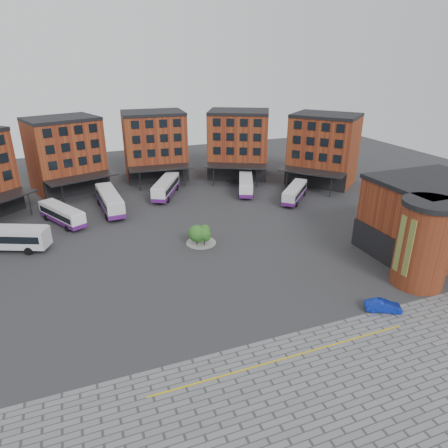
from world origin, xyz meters
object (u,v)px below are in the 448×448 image
object	(u,v)px
tree_island	(201,234)
bus_c	(110,201)
bus_a	(4,237)
bus_e	(246,184)
bus_b	(62,214)
blue_car	(383,306)
bus_f	(295,192)
bus_d	(166,187)

from	to	relation	value
tree_island	bus_c	xyz separation A→B (m)	(-10.77, 18.97, 0.25)
bus_a	bus_e	bearing A→B (deg)	-50.86
bus_b	bus_a	bearing A→B (deg)	-163.74
bus_a	blue_car	world-z (taller)	bus_a
bus_a	bus_f	size ratio (longest dim) A/B	1.34
tree_island	bus_d	distance (m)	23.61
bus_e	bus_a	bearing A→B (deg)	-141.23
bus_a	bus_f	bearing A→B (deg)	-62.03
bus_a	bus_d	distance (m)	30.89
bus_c	blue_car	size ratio (longest dim) A/B	3.37
bus_b	blue_car	bearing A→B (deg)	-78.07
tree_island	bus_c	distance (m)	21.81
tree_island	bus_f	bearing A→B (deg)	28.23
bus_a	bus_e	xyz separation A→B (m)	(42.48, 11.93, -0.31)
tree_island	bus_f	size ratio (longest dim) A/B	0.47
bus_c	bus_e	distance (m)	26.87
bus_c	bus_f	distance (m)	34.18
bus_b	bus_e	bearing A→B (deg)	-20.60
bus_a	bus_f	xyz separation A→B (m)	(49.15, 3.88, -0.47)
bus_b	bus_d	distance (m)	20.73
bus_f	tree_island	bearing A→B (deg)	-108.20
bus_d	bus_f	xyz separation A→B (m)	(22.30, -11.39, -0.20)
bus_e	blue_car	xyz separation A→B (m)	(-2.66, -42.99, -1.13)
bus_f	blue_car	bearing A→B (deg)	-61.38
bus_d	tree_island	bearing A→B (deg)	-63.52
bus_e	blue_car	bearing A→B (deg)	-70.46
blue_car	bus_d	bearing A→B (deg)	42.78
tree_island	bus_a	size ratio (longest dim) A/B	0.35
bus_a	bus_b	xyz separation A→B (m)	(7.66, 7.45, -0.43)
bus_c	blue_car	distance (m)	48.22
blue_car	bus_b	bearing A→B (deg)	67.01
bus_c	blue_car	world-z (taller)	bus_c
blue_car	tree_island	bearing A→B (deg)	57.69
bus_c	bus_e	bearing A→B (deg)	-1.43
bus_d	bus_f	world-z (taller)	bus_d
bus_b	blue_car	distance (m)	50.18
tree_island	blue_car	world-z (taller)	tree_island
tree_island	bus_a	bearing A→B (deg)	162.49
bus_a	bus_b	world-z (taller)	bus_a
bus_b	blue_car	world-z (taller)	bus_b
bus_c	bus_e	world-z (taller)	bus_c
tree_island	bus_f	distance (m)	25.81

